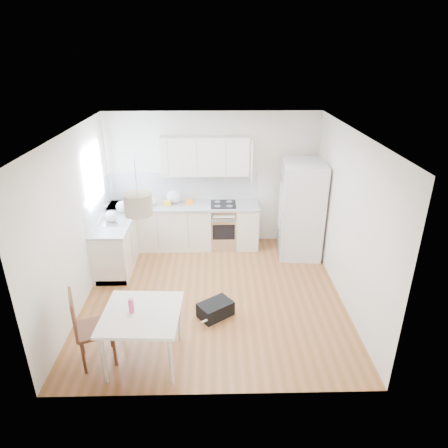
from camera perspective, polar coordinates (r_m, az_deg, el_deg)
name	(u,v)px	position (r m, az deg, el deg)	size (l,w,h in m)	color
floor	(214,294)	(6.80, -1.47, -10.03)	(4.20, 4.20, 0.00)	brown
ceiling	(212,133)	(5.74, -1.76, 12.89)	(4.20, 4.20, 0.00)	white
wall_back	(213,179)	(8.12, -1.56, 6.39)	(4.20, 4.20, 0.00)	silver
wall_left	(76,222)	(6.51, -20.42, 0.26)	(4.20, 4.20, 0.00)	silver
wall_right	(348,220)	(6.48, 17.29, 0.60)	(4.20, 4.20, 0.00)	silver
window_glassblock	(94,175)	(7.41, -18.11, 6.69)	(0.02, 1.00, 1.00)	#BFE0F9
cabinets_back	(184,227)	(8.19, -5.70, -0.39)	(3.00, 0.60, 0.88)	silver
cabinets_left	(119,240)	(7.84, -14.78, -2.27)	(0.60, 1.80, 0.88)	silver
counter_back	(183,206)	(8.01, -5.83, 2.61)	(3.02, 0.64, 0.04)	#A9ABAE
counter_left	(116,218)	(7.65, -15.14, 0.82)	(0.64, 1.82, 0.04)	#A9ABAE
backsplash_back	(184,186)	(8.18, -5.77, 5.38)	(3.00, 0.01, 0.58)	white
backsplash_left	(98,203)	(7.62, -17.54, 2.93)	(0.01, 1.80, 0.58)	white
upper_cabinets	(205,156)	(7.82, -2.72, 9.69)	(1.70, 0.32, 0.75)	silver
range_oven	(223,226)	(8.17, -0.09, -0.34)	(0.50, 0.61, 0.88)	silver
sink	(116,218)	(7.60, -15.23, 0.77)	(0.50, 0.80, 0.16)	silver
refrigerator	(302,209)	(7.85, 11.10, 2.09)	(0.89, 0.93, 1.87)	white
dining_table	(142,318)	(5.27, -11.66, -13.01)	(1.01, 1.01, 0.76)	beige
dining_chair	(95,327)	(5.52, -17.99, -13.80)	(0.45, 0.45, 1.06)	#482715
drink_bottle	(131,305)	(5.18, -13.14, -11.17)	(0.07, 0.07, 0.23)	#D63B75
gym_bag	(215,309)	(6.27, -1.23, -12.08)	(0.51, 0.33, 0.23)	black
pendant_lamp	(138,204)	(4.61, -12.15, 2.80)	(0.32, 0.32, 0.25)	beige
grocery_bag_a	(133,200)	(8.12, -12.82, 3.37)	(0.24, 0.20, 0.21)	white
grocery_bag_b	(151,200)	(8.02, -10.38, 3.35)	(0.25, 0.21, 0.22)	white
grocery_bag_c	(174,197)	(8.06, -7.14, 3.87)	(0.30, 0.26, 0.27)	white
grocery_bag_d	(122,206)	(7.82, -14.31, 2.44)	(0.24, 0.21, 0.22)	white
grocery_bag_e	(111,216)	(7.44, -15.87, 1.06)	(0.22, 0.19, 0.20)	white
snack_orange	(190,202)	(8.00, -4.94, 3.15)	(0.14, 0.09, 0.10)	orange
snack_yellow	(167,203)	(7.99, -8.13, 2.97)	(0.15, 0.09, 0.10)	yellow
snack_red	(148,202)	(8.11, -10.81, 3.09)	(0.14, 0.09, 0.10)	red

